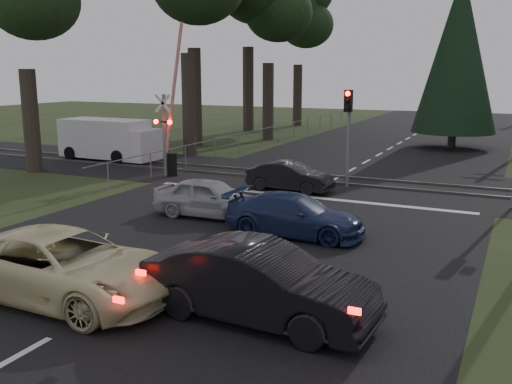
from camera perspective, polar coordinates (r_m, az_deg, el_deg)
The scene contains 18 objects.
ground at distance 15.34m, azimuth -6.10°, elevation -6.51°, with size 120.00×120.00×0.00m, color #223317.
road at distance 24.15m, azimuth 6.25°, elevation 0.36°, with size 14.00×100.00×0.01m, color black.
rail_corridor at distance 26.02m, azimuth 7.69°, elevation 1.17°, with size 120.00×8.00×0.01m, color black.
stop_line at distance 22.49m, azimuth 4.76°, elevation -0.46°, with size 13.00×0.35×0.00m, color silver.
rail_near at distance 25.26m, azimuth 7.14°, elevation 0.96°, with size 120.00×0.12×0.10m, color #59544C.
rail_far at distance 26.76m, azimuth 8.21°, elevation 1.55°, with size 120.00×0.12×0.10m, color #59544C.
crossing_signal at distance 26.87m, azimuth -8.71°, elevation 5.90°, with size 1.62×0.38×6.96m.
traffic_signal_center at distance 24.10m, azimuth 9.20°, elevation 6.99°, with size 0.32×0.48×4.10m.
euc_tree_c at distance 41.19m, azimuth 1.26°, elevation 18.51°, with size 6.00×6.00×13.20m.
euc_tree_e at distance 52.07m, azimuth 4.29°, elevation 17.12°, with size 6.00×6.00×13.20m.
conifer_tree at distance 38.64m, azimuth 19.55°, elevation 13.04°, with size 5.20×5.20×11.00m.
fence_left at distance 38.46m, azimuth 1.32°, elevation 4.77°, with size 0.10×36.00×1.20m, color slate, non-canonical shape.
cream_coupe at distance 13.04m, azimuth -18.72°, elevation -7.03°, with size 2.47×5.35×1.49m, color beige.
dark_hatchback at distance 11.31m, azimuth 0.32°, elevation -9.16°, with size 1.63×4.69×1.54m, color black.
silver_car at distance 19.28m, azimuth -4.65°, elevation -0.60°, with size 1.55×3.86×1.32m, color #A4A5AC.
blue_sedan at distance 17.14m, azimuth 3.92°, elevation -2.33°, with size 1.73×4.26×1.24m, color navy.
dark_car_far at distance 23.52m, azimuth 3.40°, elevation 1.55°, with size 1.25×3.58×1.18m, color black.
white_van at distance 32.70m, azimuth -14.29°, elevation 5.11°, with size 5.74×2.31×2.23m.
Camera 1 is at (7.61, -12.40, 4.86)m, focal length 40.00 mm.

